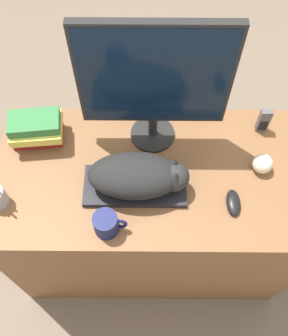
# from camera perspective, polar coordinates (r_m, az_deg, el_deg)

# --- Properties ---
(ground_plane) EXTENTS (12.00, 12.00, 0.00)m
(ground_plane) POSITION_cam_1_polar(r_m,az_deg,el_deg) (2.15, 0.88, -18.40)
(ground_plane) COLOR #6B5B4C
(desk) EXTENTS (1.24, 0.63, 0.77)m
(desk) POSITION_cam_1_polar(r_m,az_deg,el_deg) (1.88, 1.04, -6.50)
(desk) COLOR brown
(desk) RESTS_ON ground_plane
(keyboard) EXTENTS (0.39, 0.17, 0.02)m
(keyboard) POSITION_cam_1_polar(r_m,az_deg,el_deg) (1.49, -1.31, -2.63)
(keyboard) COLOR black
(keyboard) RESTS_ON desk
(cat) EXTENTS (0.37, 0.19, 0.14)m
(cat) POSITION_cam_1_polar(r_m,az_deg,el_deg) (1.42, -0.56, -1.11)
(cat) COLOR black
(cat) RESTS_ON keyboard
(monitor) EXTENTS (0.53, 0.18, 0.57)m
(monitor) POSITION_cam_1_polar(r_m,az_deg,el_deg) (1.37, 1.70, 12.50)
(monitor) COLOR black
(monitor) RESTS_ON desk
(computer_mouse) EXTENTS (0.05, 0.11, 0.03)m
(computer_mouse) POSITION_cam_1_polar(r_m,az_deg,el_deg) (1.49, 12.83, -4.91)
(computer_mouse) COLOR black
(computer_mouse) RESTS_ON desk
(coffee_mug) EXTENTS (0.12, 0.09, 0.09)m
(coffee_mug) POSITION_cam_1_polar(r_m,az_deg,el_deg) (1.40, -5.45, -8.09)
(coffee_mug) COLOR #141947
(coffee_mug) RESTS_ON desk
(baseball) EXTENTS (0.08, 0.08, 0.08)m
(baseball) POSITION_cam_1_polar(r_m,az_deg,el_deg) (1.58, 16.84, 0.59)
(baseball) COLOR beige
(baseball) RESTS_ON desk
(phone) EXTENTS (0.05, 0.03, 0.12)m
(phone) POSITION_cam_1_polar(r_m,az_deg,el_deg) (1.67, 16.98, 6.59)
(phone) COLOR #4C4C51
(phone) RESTS_ON desk
(book_stack) EXTENTS (0.22, 0.17, 0.14)m
(book_stack) POSITION_cam_1_polar(r_m,az_deg,el_deg) (1.62, -15.33, 5.52)
(book_stack) COLOR maroon
(book_stack) RESTS_ON desk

